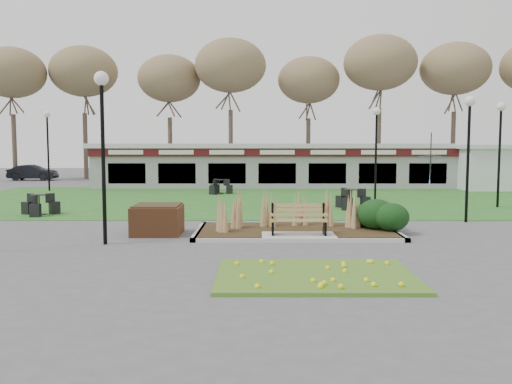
{
  "coord_description": "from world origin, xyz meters",
  "views": [
    {
      "loc": [
        -1.22,
        -15.95,
        2.83
      ],
      "look_at": [
        -1.29,
        2.0,
        1.26
      ],
      "focal_mm": 38.0,
      "sensor_mm": 36.0,
      "label": 1
    }
  ],
  "objects_px": {
    "brick_planter": "(158,219)",
    "bistro_set_c": "(219,189)",
    "lamp_post_far_left": "(48,133)",
    "bistro_set_a": "(39,208)",
    "food_pavilion": "(276,165)",
    "lamp_post_mid_right": "(376,133)",
    "lamp_post_mid_left": "(102,119)",
    "car_silver": "(130,171)",
    "service_hut": "(493,167)",
    "park_bench": "(298,219)",
    "lamp_post_far_right": "(500,131)",
    "car_black": "(33,173)",
    "bistro_set_d": "(351,202)",
    "lamp_post_near_right": "(469,131)",
    "patio_umbrella": "(430,170)"
  },
  "relations": [
    {
      "from": "food_pavilion",
      "to": "lamp_post_mid_right",
      "type": "height_order",
      "value": "lamp_post_mid_right"
    },
    {
      "from": "park_bench",
      "to": "bistro_set_a",
      "type": "relative_size",
      "value": 1.11
    },
    {
      "from": "service_hut",
      "to": "lamp_post_mid_right",
      "type": "distance_m",
      "value": 10.93
    },
    {
      "from": "lamp_post_near_right",
      "to": "lamp_post_mid_right",
      "type": "distance_m",
      "value": 8.14
    },
    {
      "from": "bistro_set_a",
      "to": "patio_umbrella",
      "type": "height_order",
      "value": "patio_umbrella"
    },
    {
      "from": "food_pavilion",
      "to": "brick_planter",
      "type": "bearing_deg",
      "value": -103.06
    },
    {
      "from": "car_black",
      "to": "lamp_post_mid_right",
      "type": "bearing_deg",
      "value": -122.24
    },
    {
      "from": "patio_umbrella",
      "to": "car_black",
      "type": "relative_size",
      "value": 0.63
    },
    {
      "from": "service_hut",
      "to": "food_pavilion",
      "type": "bearing_deg",
      "value": 171.73
    },
    {
      "from": "bistro_set_d",
      "to": "car_silver",
      "type": "xyz_separation_m",
      "value": [
        -14.26,
        19.24,
        0.42
      ]
    },
    {
      "from": "lamp_post_near_right",
      "to": "car_silver",
      "type": "distance_m",
      "value": 29.41
    },
    {
      "from": "bistro_set_a",
      "to": "patio_umbrella",
      "type": "xyz_separation_m",
      "value": [
        18.01,
        7.4,
        1.21
      ]
    },
    {
      "from": "lamp_post_mid_left",
      "to": "bistro_set_d",
      "type": "bearing_deg",
      "value": 45.16
    },
    {
      "from": "lamp_post_far_right",
      "to": "car_black",
      "type": "xyz_separation_m",
      "value": [
        -28.77,
        18.62,
        -2.82
      ]
    },
    {
      "from": "park_bench",
      "to": "service_hut",
      "type": "relative_size",
      "value": 0.39
    },
    {
      "from": "bistro_set_a",
      "to": "car_silver",
      "type": "height_order",
      "value": "car_silver"
    },
    {
      "from": "lamp_post_far_left",
      "to": "bistro_set_a",
      "type": "distance_m",
      "value": 12.51
    },
    {
      "from": "lamp_post_near_right",
      "to": "patio_umbrella",
      "type": "height_order",
      "value": "lamp_post_near_right"
    },
    {
      "from": "lamp_post_near_right",
      "to": "lamp_post_far_right",
      "type": "xyz_separation_m",
      "value": [
        3.21,
        4.67,
        0.1
      ]
    },
    {
      "from": "bistro_set_a",
      "to": "bistro_set_d",
      "type": "height_order",
      "value": "bistro_set_d"
    },
    {
      "from": "lamp_post_mid_right",
      "to": "bistro_set_d",
      "type": "bearing_deg",
      "value": -115.73
    },
    {
      "from": "food_pavilion",
      "to": "bistro_set_a",
      "type": "bearing_deg",
      "value": -124.87
    },
    {
      "from": "car_silver",
      "to": "brick_planter",
      "type": "bearing_deg",
      "value": -153.86
    },
    {
      "from": "brick_planter",
      "to": "lamp_post_near_right",
      "type": "height_order",
      "value": "lamp_post_near_right"
    },
    {
      "from": "service_hut",
      "to": "brick_planter",
      "type": "bearing_deg",
      "value": -136.48
    },
    {
      "from": "bistro_set_d",
      "to": "brick_planter",
      "type": "bearing_deg",
      "value": -137.18
    },
    {
      "from": "service_hut",
      "to": "car_black",
      "type": "distance_m",
      "value": 33.89
    },
    {
      "from": "lamp_post_near_right",
      "to": "bistro_set_d",
      "type": "xyz_separation_m",
      "value": [
        -3.5,
        4.04,
        -3.03
      ]
    },
    {
      "from": "food_pavilion",
      "to": "car_black",
      "type": "height_order",
      "value": "food_pavilion"
    },
    {
      "from": "lamp_post_mid_right",
      "to": "car_silver",
      "type": "relative_size",
      "value": 1.11
    },
    {
      "from": "bistro_set_c",
      "to": "lamp_post_mid_left",
      "type": "bearing_deg",
      "value": -97.63
    },
    {
      "from": "bistro_set_a",
      "to": "bistro_set_c",
      "type": "distance_m",
      "value": 11.49
    },
    {
      "from": "park_bench",
      "to": "lamp_post_mid_left",
      "type": "xyz_separation_m",
      "value": [
        -5.57,
        -1.0,
        2.95
      ]
    },
    {
      "from": "bistro_set_a",
      "to": "car_black",
      "type": "relative_size",
      "value": 0.41
    },
    {
      "from": "lamp_post_mid_left",
      "to": "car_silver",
      "type": "height_order",
      "value": "lamp_post_mid_left"
    },
    {
      "from": "brick_planter",
      "to": "bistro_set_c",
      "type": "bearing_deg",
      "value": 86.15
    },
    {
      "from": "bistro_set_a",
      "to": "car_silver",
      "type": "bearing_deg",
      "value": 93.65
    },
    {
      "from": "lamp_post_mid_left",
      "to": "lamp_post_far_left",
      "type": "xyz_separation_m",
      "value": [
        -8.43,
        17.75,
        0.0
      ]
    },
    {
      "from": "bistro_set_c",
      "to": "bistro_set_d",
      "type": "height_order",
      "value": "bistro_set_d"
    },
    {
      "from": "lamp_post_near_right",
      "to": "lamp_post_mid_right",
      "type": "relative_size",
      "value": 0.97
    },
    {
      "from": "bistro_set_a",
      "to": "bistro_set_c",
      "type": "xyz_separation_m",
      "value": [
        6.55,
        9.44,
        -0.0
      ]
    },
    {
      "from": "food_pavilion",
      "to": "lamp_post_mid_right",
      "type": "relative_size",
      "value": 5.22
    },
    {
      "from": "car_silver",
      "to": "car_black",
      "type": "height_order",
      "value": "car_silver"
    },
    {
      "from": "bistro_set_a",
      "to": "lamp_post_mid_right",
      "type": "bearing_deg",
      "value": 22.38
    },
    {
      "from": "brick_planter",
      "to": "service_hut",
      "type": "distance_m",
      "value": 24.71
    },
    {
      "from": "lamp_post_mid_left",
      "to": "lamp_post_mid_right",
      "type": "xyz_separation_m",
      "value": [
        10.36,
        12.45,
        -0.11
      ]
    },
    {
      "from": "lamp_post_mid_left",
      "to": "bistro_set_c",
      "type": "xyz_separation_m",
      "value": [
        2.11,
        15.79,
        -3.25
      ]
    },
    {
      "from": "bistro_set_d",
      "to": "lamp_post_far_left",
      "type": "bearing_deg",
      "value": 151.31
    },
    {
      "from": "lamp_post_mid_left",
      "to": "brick_planter",
      "type": "bearing_deg",
      "value": 56.27
    },
    {
      "from": "food_pavilion",
      "to": "car_silver",
      "type": "xyz_separation_m",
      "value": [
        -11.37,
        7.04,
        -0.75
      ]
    }
  ]
}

